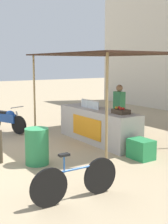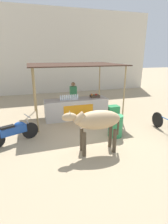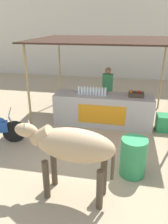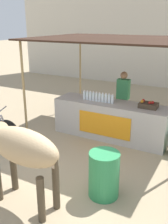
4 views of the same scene
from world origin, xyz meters
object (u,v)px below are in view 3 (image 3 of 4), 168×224
at_px(fruit_crate, 136,94).
at_px(cow, 71,147).
at_px(vendor_behind_counter, 107,91).
at_px(stall_counter, 103,110).
at_px(cooler_box, 167,123).
at_px(water_barrel, 133,157).

bearing_deg(fruit_crate, cow, -109.88).
bearing_deg(cow, vendor_behind_counter, 86.22).
distance_m(stall_counter, vendor_behind_counter, 0.84).
bearing_deg(cow, stall_counter, 86.18).
bearing_deg(stall_counter, cooler_box, -2.90).
bearing_deg(water_barrel, cow, -143.26).
bearing_deg(cooler_box, vendor_behind_counter, 155.53).
relative_size(fruit_crate, cow, 0.24).
xyz_separation_m(fruit_crate, cooler_box, (0.95, -0.15, -0.79)).
distance_m(stall_counter, fruit_crate, 1.11).
relative_size(fruit_crate, water_barrel, 0.53).
distance_m(stall_counter, water_barrel, 2.53).
xyz_separation_m(vendor_behind_counter, cooler_box, (1.87, -0.85, -0.61)).
xyz_separation_m(cooler_box, cow, (-2.13, -3.09, 0.79)).
bearing_deg(fruit_crate, vendor_behind_counter, 142.50).
xyz_separation_m(stall_counter, cow, (-0.21, -3.19, 0.55)).
distance_m(vendor_behind_counter, cooler_box, 2.14).
height_order(stall_counter, fruit_crate, fruit_crate).
bearing_deg(cow, water_barrel, 36.74).
xyz_separation_m(cooler_box, water_barrel, (-1.02, -2.27, 0.18)).
height_order(cooler_box, cow, cow).
xyz_separation_m(stall_counter, vendor_behind_counter, (0.05, 0.75, 0.37)).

